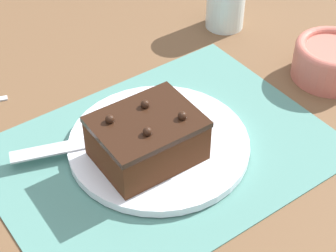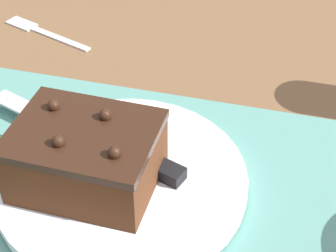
{
  "view_description": "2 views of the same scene",
  "coord_description": "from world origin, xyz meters",
  "px_view_note": "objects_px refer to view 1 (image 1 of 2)",
  "views": [
    {
      "loc": [
        -0.32,
        -0.46,
        0.55
      ],
      "look_at": [
        0.01,
        -0.0,
        0.05
      ],
      "focal_mm": 60.0,
      "sensor_mm": 36.0,
      "label": 1
    },
    {
      "loc": [
        0.15,
        -0.36,
        0.41
      ],
      "look_at": [
        0.04,
        0.05,
        0.06
      ],
      "focal_mm": 60.0,
      "sensor_mm": 36.0,
      "label": 2
    }
  ],
  "objects_px": {
    "cake_plate": "(159,144)",
    "serving_knife": "(135,131)",
    "drinking_glass": "(226,0)",
    "small_bowl": "(331,59)",
    "chocolate_cake": "(147,138)"
  },
  "relations": [
    {
      "from": "serving_knife",
      "to": "drinking_glass",
      "type": "height_order",
      "value": "drinking_glass"
    },
    {
      "from": "cake_plate",
      "to": "chocolate_cake",
      "type": "relative_size",
      "value": 1.84
    },
    {
      "from": "chocolate_cake",
      "to": "small_bowl",
      "type": "bearing_deg",
      "value": -0.82
    },
    {
      "from": "cake_plate",
      "to": "serving_knife",
      "type": "relative_size",
      "value": 1.01
    },
    {
      "from": "drinking_glass",
      "to": "small_bowl",
      "type": "bearing_deg",
      "value": -80.74
    },
    {
      "from": "serving_knife",
      "to": "chocolate_cake",
      "type": "bearing_deg",
      "value": -173.46
    },
    {
      "from": "small_bowl",
      "to": "drinking_glass",
      "type": "bearing_deg",
      "value": 99.26
    },
    {
      "from": "chocolate_cake",
      "to": "small_bowl",
      "type": "height_order",
      "value": "chocolate_cake"
    },
    {
      "from": "cake_plate",
      "to": "chocolate_cake",
      "type": "xyz_separation_m",
      "value": [
        -0.03,
        -0.01,
        0.04
      ]
    },
    {
      "from": "cake_plate",
      "to": "chocolate_cake",
      "type": "bearing_deg",
      "value": -152.7
    },
    {
      "from": "cake_plate",
      "to": "drinking_glass",
      "type": "relative_size",
      "value": 2.44
    },
    {
      "from": "serving_knife",
      "to": "drinking_glass",
      "type": "distance_m",
      "value": 0.35
    },
    {
      "from": "serving_knife",
      "to": "drinking_glass",
      "type": "bearing_deg",
      "value": -42.02
    },
    {
      "from": "drinking_glass",
      "to": "small_bowl",
      "type": "height_order",
      "value": "drinking_glass"
    },
    {
      "from": "drinking_glass",
      "to": "chocolate_cake",
      "type": "bearing_deg",
      "value": -145.89
    }
  ]
}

